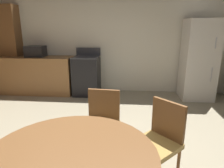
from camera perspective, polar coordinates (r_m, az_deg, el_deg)
ground_plane at (r=2.55m, az=-7.11°, el=-22.21°), size 14.00×14.00×0.00m
wall_back at (r=4.99m, az=-0.42°, el=13.36°), size 5.95×0.12×2.70m
kitchen_counter at (r=5.21m, az=-20.76°, el=2.43°), size 1.78×0.60×0.90m
pantry_column at (r=5.59m, az=-26.87°, el=8.87°), size 0.44×0.36×2.10m
oven_range at (r=4.81m, az=-7.29°, el=2.50°), size 0.60×0.60×1.10m
refrigerator at (r=4.82m, az=23.67°, el=6.34°), size 0.68×0.68×1.76m
microwave at (r=5.11m, az=-21.18°, el=8.77°), size 0.44×0.32×0.26m
chair_northeast at (r=2.12m, az=13.63°, el=-14.94°), size 0.57×0.57×0.87m
chair_north at (r=2.37m, az=-2.85°, el=-10.96°), size 0.43×0.43×0.87m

